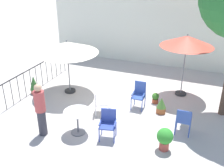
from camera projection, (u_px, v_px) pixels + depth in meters
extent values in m
plane|color=#B7AEA6|center=(111.00, 103.00, 10.05)|extent=(60.00, 60.00, 0.00)
cube|color=silver|center=(147.00, 17.00, 13.08)|extent=(10.17, 0.30, 4.75)
cube|color=black|center=(35.00, 67.00, 10.73)|extent=(0.03, 5.54, 0.03)
cylinder|color=black|center=(5.00, 97.00, 9.39)|extent=(0.02, 0.02, 1.00)
cylinder|color=black|center=(12.00, 93.00, 9.70)|extent=(0.02, 0.02, 1.00)
cylinder|color=black|center=(18.00, 89.00, 10.01)|extent=(0.02, 0.02, 1.00)
cylinder|color=black|center=(25.00, 85.00, 10.32)|extent=(0.02, 0.02, 1.00)
cylinder|color=black|center=(31.00, 81.00, 10.63)|extent=(0.02, 0.02, 1.00)
cylinder|color=black|center=(36.00, 78.00, 10.95)|extent=(0.02, 0.02, 1.00)
cylinder|color=black|center=(42.00, 75.00, 11.26)|extent=(0.02, 0.02, 1.00)
cylinder|color=black|center=(47.00, 72.00, 11.57)|extent=(0.02, 0.02, 1.00)
cylinder|color=black|center=(51.00, 69.00, 11.88)|extent=(0.02, 0.02, 1.00)
cylinder|color=black|center=(56.00, 66.00, 12.19)|extent=(0.02, 0.02, 1.00)
cylinder|color=black|center=(60.00, 63.00, 12.50)|extent=(0.02, 0.02, 1.00)
cylinder|color=black|center=(64.00, 61.00, 12.81)|extent=(0.02, 0.02, 1.00)
cylinder|color=black|center=(68.00, 58.00, 13.12)|extent=(0.02, 0.02, 1.00)
cylinder|color=#2D2D2D|center=(181.00, 93.00, 10.67)|extent=(0.44, 0.44, 0.08)
cylinder|color=slate|center=(184.00, 66.00, 10.18)|extent=(0.04, 0.04, 2.41)
cone|color=#E04E3A|center=(187.00, 41.00, 9.76)|extent=(1.99, 1.99, 0.40)
sphere|color=slate|center=(188.00, 35.00, 9.66)|extent=(0.06, 0.06, 0.06)
cylinder|color=#2D2D2D|center=(70.00, 91.00, 10.89)|extent=(0.44, 0.44, 0.08)
cylinder|color=slate|center=(68.00, 68.00, 10.46)|extent=(0.04, 0.04, 2.11)
cone|color=beige|center=(67.00, 47.00, 10.11)|extent=(2.42, 2.42, 0.43)
sphere|color=slate|center=(66.00, 41.00, 10.00)|extent=(0.06, 0.06, 0.06)
cylinder|color=white|center=(77.00, 112.00, 8.00)|extent=(0.83, 0.83, 0.02)
cylinder|color=slate|center=(78.00, 122.00, 8.16)|extent=(0.06, 0.06, 0.74)
cylinder|color=slate|center=(78.00, 132.00, 8.31)|extent=(0.46, 0.46, 0.03)
cube|color=#35509E|center=(138.00, 97.00, 9.49)|extent=(0.44, 0.48, 0.04)
cube|color=#35509E|center=(140.00, 88.00, 9.56)|extent=(0.42, 0.05, 0.49)
cube|color=#35509E|center=(133.00, 93.00, 9.51)|extent=(0.05, 0.43, 0.03)
cube|color=#35509E|center=(144.00, 95.00, 9.38)|extent=(0.05, 0.43, 0.03)
cylinder|color=#35509E|center=(131.00, 104.00, 9.47)|extent=(0.04, 0.04, 0.45)
cylinder|color=#35509E|center=(142.00, 106.00, 9.35)|extent=(0.04, 0.04, 0.45)
cylinder|color=#35509E|center=(134.00, 99.00, 9.85)|extent=(0.04, 0.04, 0.45)
cylinder|color=#35509E|center=(145.00, 101.00, 9.72)|extent=(0.04, 0.04, 0.45)
cube|color=#314EA2|center=(184.00, 119.00, 8.13)|extent=(0.47, 0.49, 0.04)
cube|color=#314EA2|center=(184.00, 117.00, 7.85)|extent=(0.43, 0.05, 0.40)
cube|color=#314EA2|center=(191.00, 117.00, 8.01)|extent=(0.05, 0.43, 0.03)
cube|color=#314EA2|center=(177.00, 115.00, 8.14)|extent=(0.05, 0.43, 0.03)
cylinder|color=#314EA2|center=(190.00, 124.00, 8.36)|extent=(0.04, 0.04, 0.45)
cylinder|color=#314EA2|center=(177.00, 121.00, 8.49)|extent=(0.04, 0.04, 0.45)
cylinder|color=#314EA2|center=(189.00, 131.00, 7.98)|extent=(0.04, 0.04, 0.45)
cylinder|color=#314EA2|center=(175.00, 129.00, 8.11)|extent=(0.04, 0.04, 0.45)
cube|color=white|center=(102.00, 102.00, 9.21)|extent=(0.64, 0.64, 0.04)
cube|color=white|center=(96.00, 97.00, 9.11)|extent=(0.21, 0.44, 0.41)
cube|color=white|center=(102.00, 102.00, 8.96)|extent=(0.43, 0.21, 0.03)
cube|color=white|center=(102.00, 96.00, 9.36)|extent=(0.43, 0.21, 0.03)
cylinder|color=white|center=(109.00, 111.00, 9.11)|extent=(0.04, 0.04, 0.40)
cylinder|color=white|center=(109.00, 105.00, 9.51)|extent=(0.04, 0.04, 0.40)
cylinder|color=white|center=(96.00, 111.00, 9.10)|extent=(0.04, 0.04, 0.40)
cylinder|color=white|center=(96.00, 105.00, 9.50)|extent=(0.04, 0.04, 0.40)
cube|color=#354AA1|center=(108.00, 126.00, 7.84)|extent=(0.57, 0.54, 0.04)
cube|color=#354AA1|center=(109.00, 115.00, 7.91)|extent=(0.45, 0.14, 0.45)
cube|color=#354AA1|center=(100.00, 122.00, 7.82)|extent=(0.13, 0.39, 0.03)
cube|color=#354AA1|center=(115.00, 123.00, 7.76)|extent=(0.13, 0.39, 0.03)
cylinder|color=#354AA1|center=(99.00, 136.00, 7.79)|extent=(0.04, 0.04, 0.44)
cylinder|color=#354AA1|center=(114.00, 137.00, 7.73)|extent=(0.04, 0.04, 0.44)
cylinder|color=#354AA1|center=(102.00, 128.00, 8.15)|extent=(0.04, 0.04, 0.44)
cylinder|color=#354AA1|center=(116.00, 129.00, 8.09)|extent=(0.04, 0.04, 0.44)
cylinder|color=#99512B|center=(161.00, 110.00, 9.35)|extent=(0.33, 0.33, 0.21)
cylinder|color=#382819|center=(161.00, 108.00, 9.31)|extent=(0.29, 0.29, 0.02)
cone|color=#497B30|center=(162.00, 103.00, 9.22)|extent=(0.33, 0.33, 0.38)
cylinder|color=#A8472B|center=(155.00, 101.00, 10.01)|extent=(0.22, 0.22, 0.16)
cylinder|color=#382819|center=(155.00, 99.00, 9.98)|extent=(0.20, 0.20, 0.02)
sphere|color=#336B21|center=(155.00, 96.00, 9.93)|extent=(0.26, 0.26, 0.26)
sphere|color=gold|center=(158.00, 96.00, 9.94)|extent=(0.08, 0.08, 0.08)
sphere|color=gold|center=(158.00, 97.00, 9.94)|extent=(0.06, 0.06, 0.06)
sphere|color=gold|center=(158.00, 95.00, 9.94)|extent=(0.06, 0.06, 0.06)
sphere|color=gold|center=(157.00, 94.00, 10.00)|extent=(0.05, 0.05, 0.05)
cylinder|color=#AD4D3B|center=(35.00, 91.00, 10.72)|extent=(0.30, 0.30, 0.18)
cylinder|color=#382819|center=(35.00, 90.00, 10.69)|extent=(0.26, 0.26, 0.02)
cone|color=#387333|center=(34.00, 83.00, 10.56)|extent=(0.35, 0.35, 0.59)
cylinder|color=#A5473C|center=(164.00, 146.00, 7.52)|extent=(0.28, 0.28, 0.26)
cylinder|color=#382819|center=(164.00, 142.00, 7.47)|extent=(0.24, 0.24, 0.02)
sphere|color=#2F8B2C|center=(165.00, 136.00, 7.38)|extent=(0.46, 0.46, 0.46)
cylinder|color=#33333D|center=(42.00, 123.00, 8.08)|extent=(0.26, 0.26, 0.82)
cylinder|color=#BA4645|center=(39.00, 101.00, 7.77)|extent=(0.40, 0.40, 0.65)
sphere|color=tan|center=(38.00, 88.00, 7.58)|extent=(0.22, 0.22, 0.22)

